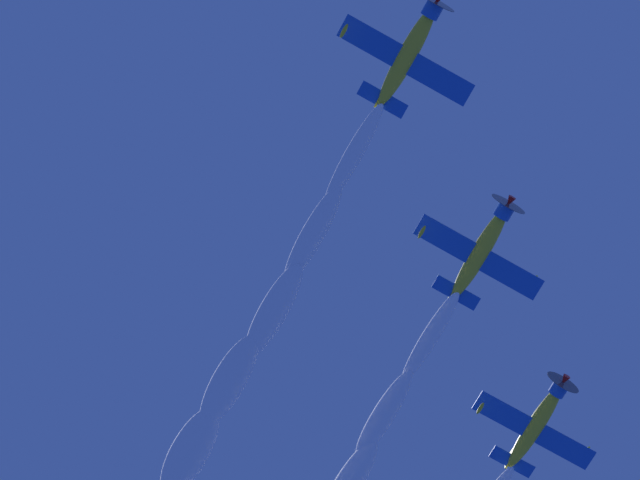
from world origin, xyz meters
name	(u,v)px	position (x,y,z in m)	size (l,w,h in m)	color
airplane_lead	(409,53)	(1.43, 0.15, 86.67)	(8.84, 8.30, 3.03)	gold
airplane_left_wingman	(481,250)	(-3.46, -13.78, 87.02)	(8.87, 8.33, 2.99)	gold
airplane_right_wingman	(537,423)	(-7.66, -27.51, 87.43)	(8.91, 8.30, 2.91)	gold
smoke_trail_lead	(214,413)	(15.39, -24.92, 85.52)	(20.46, 34.51, 3.79)	white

